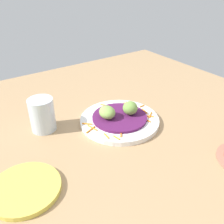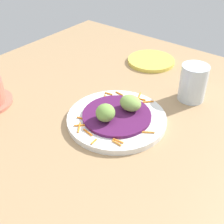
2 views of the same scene
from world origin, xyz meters
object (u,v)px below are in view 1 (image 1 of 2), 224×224
Objects in this scene: main_plate at (119,120)px; guac_scoop_center at (107,112)px; side_plate_small at (25,189)px; water_glass at (42,115)px; guac_scoop_left at (130,108)px.

guac_scoop_center is (3.60, -1.05, 3.38)cm from main_plate.
water_glass reaches higher than side_plate_small.
guac_scoop_left is 7.50cm from guac_scoop_center.
side_plate_small is 23.89cm from water_glass.
main_plate is at bearing -16.33° from guac_scoop_left.
guac_scoop_center is 0.56× the size of water_glass.
guac_scoop_left reaches higher than guac_scoop_center.
guac_scoop_center is (7.19, -2.11, -0.18)cm from guac_scoop_left.
side_plate_small is at bearing 22.17° from guac_scoop_center.
main_plate is at bearing 155.51° from water_glass.
guac_scoop_left is at bearing 163.67° from guac_scoop_center.
guac_scoop_left is 0.86× the size of guac_scoop_center.
guac_scoop_left reaches higher than main_plate.
main_plate is 1.58× the size of side_plate_small.
main_plate is 4.37× the size of guac_scoop_center.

